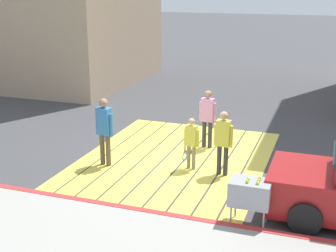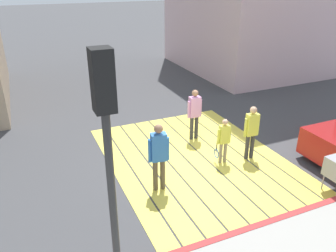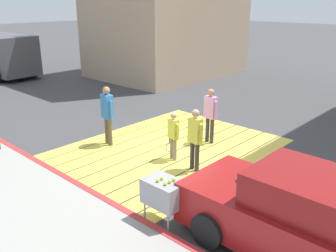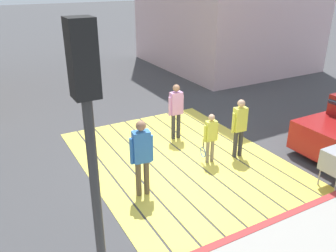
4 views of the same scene
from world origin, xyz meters
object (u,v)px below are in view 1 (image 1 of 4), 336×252
Objects in this scene: pedestrian_adult_lead at (223,139)px; pedestrian_adult_side at (104,127)px; pedestrian_child_with_racket at (191,141)px; pedestrian_adult_trailing at (208,115)px; tennis_ball_cart at (250,193)px.

pedestrian_adult_side is at bearing 97.30° from pedestrian_adult_lead.
pedestrian_adult_lead is 1.21× the size of pedestrian_child_with_racket.
pedestrian_adult_side reaches higher than pedestrian_adult_trailing.
pedestrian_adult_side reaches higher than pedestrian_child_with_racket.
pedestrian_adult_side reaches higher than pedestrian_adult_lead.
pedestrian_adult_lead is 3.08m from pedestrian_adult_side.
pedestrian_adult_lead is (2.30, 1.09, 0.27)m from tennis_ball_cart.
pedestrian_adult_trailing is (1.83, 0.89, 0.03)m from pedestrian_adult_lead.
pedestrian_adult_side is at bearing 102.93° from pedestrian_child_with_racket.
pedestrian_adult_lead is at bearing -82.70° from pedestrian_adult_side.
tennis_ball_cart is 0.61× the size of pedestrian_adult_lead.
pedestrian_adult_side is 2.28m from pedestrian_child_with_racket.
tennis_ball_cart is 0.56× the size of pedestrian_adult_side.
pedestrian_adult_trailing is 1.25× the size of pedestrian_child_with_racket.
tennis_ball_cart is 4.58m from pedestrian_adult_side.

